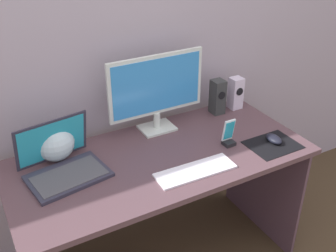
{
  "coord_description": "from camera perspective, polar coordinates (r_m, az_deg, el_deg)",
  "views": [
    {
      "loc": [
        -0.75,
        -1.43,
        1.82
      ],
      "look_at": [
        0.03,
        -0.02,
        0.9
      ],
      "focal_mm": 43.25,
      "sensor_mm": 36.0,
      "label": 1
    }
  ],
  "objects": [
    {
      "name": "monitor",
      "position": [
        2.06,
        -1.63,
        5.17
      ],
      "size": [
        0.52,
        0.14,
        0.41
      ],
      "color": "silver",
      "rests_on": "desk"
    },
    {
      "name": "speaker_right",
      "position": [
        2.37,
        9.52,
        4.6
      ],
      "size": [
        0.07,
        0.07,
        0.19
      ],
      "color": "silver",
      "rests_on": "desk"
    },
    {
      "name": "wall_back",
      "position": [
        2.06,
        -6.56,
        13.35
      ],
      "size": [
        6.0,
        0.04,
        2.5
      ],
      "primitive_type": "cube",
      "color": "#A59CA8",
      "rests_on": "ground_plane"
    },
    {
      "name": "desk",
      "position": [
        2.03,
        -1.01,
        -7.79
      ],
      "size": [
        1.45,
        0.66,
        0.74
      ],
      "color": "#543B41",
      "rests_on": "ground_plane"
    },
    {
      "name": "mouse",
      "position": [
        2.1,
        14.7,
        -1.77
      ],
      "size": [
        0.06,
        0.1,
        0.04
      ],
      "primitive_type": "ellipsoid",
      "rotation": [
        0.0,
        0.0,
        -0.05
      ],
      "color": "black",
      "rests_on": "mousepad"
    },
    {
      "name": "fishbowl",
      "position": [
        1.95,
        -15.7,
        -2.19
      ],
      "size": [
        0.18,
        0.18,
        0.18
      ],
      "primitive_type": "sphere",
      "color": "silver",
      "rests_on": "desk"
    },
    {
      "name": "phone_in_dock",
      "position": [
        2.03,
        8.54,
        -1.39
      ],
      "size": [
        0.06,
        0.05,
        0.14
      ],
      "color": "black",
      "rests_on": "desk"
    },
    {
      "name": "keyboard_external",
      "position": [
        1.84,
        3.88,
        -6.32
      ],
      "size": [
        0.38,
        0.14,
        0.01
      ],
      "primitive_type": "cube",
      "rotation": [
        0.0,
        0.0,
        -0.03
      ],
      "color": "white",
      "rests_on": "desk"
    },
    {
      "name": "laptop",
      "position": [
        1.86,
        -14.6,
        -5.2
      ],
      "size": [
        0.38,
        0.33,
        0.24
      ],
      "color": "#2E2D3C",
      "rests_on": "desk"
    },
    {
      "name": "mousepad",
      "position": [
        2.09,
        14.54,
        -2.57
      ],
      "size": [
        0.25,
        0.2,
        0.0
      ],
      "primitive_type": "cube",
      "color": "black",
      "rests_on": "desk"
    },
    {
      "name": "speaker_near_monitor",
      "position": [
        2.3,
        7.0,
        4.11
      ],
      "size": [
        0.07,
        0.08,
        0.2
      ],
      "color": "#323535",
      "rests_on": "desk"
    }
  ]
}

